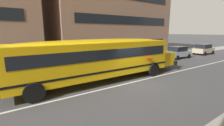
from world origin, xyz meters
TOP-DOWN VIEW (x-y plane):
  - ground_plane at (0.00, 0.00)m, footprint 400.00×400.00m
  - sidewalk_far at (0.00, 7.13)m, footprint 120.00×3.00m
  - lane_centreline at (0.00, 0.00)m, footprint 110.00×0.16m
  - school_bus at (-1.69, 1.69)m, footprint 13.86×3.32m
  - parked_car_beige_far_corner at (19.02, 4.34)m, footprint 3.91×1.90m
  - parked_car_silver_beside_sign at (12.10, 4.40)m, footprint 3.92×1.91m
  - apartment_block_far_centre at (6.59, 14.51)m, footprint 17.94×11.82m

SIDE VIEW (x-z plane):
  - ground_plane at x=0.00m, z-range 0.00..0.00m
  - lane_centreline at x=0.00m, z-range 0.00..0.01m
  - sidewalk_far at x=0.00m, z-range 0.00..0.01m
  - parked_car_beige_far_corner at x=19.02m, z-range 0.02..1.66m
  - parked_car_silver_beside_sign at x=12.10m, z-range 0.02..1.66m
  - school_bus at x=-1.69m, z-range 0.29..3.39m
  - apartment_block_far_centre at x=6.59m, z-range 0.00..16.50m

